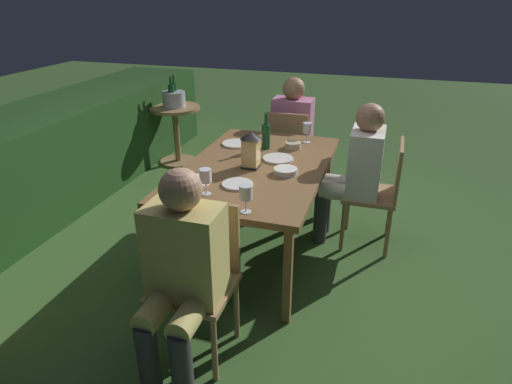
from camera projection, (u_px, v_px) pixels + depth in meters
ground_plane at (256, 249)px, 3.55m from camera, size 16.00×16.00×0.00m
dining_table at (256, 172)px, 3.27m from camera, size 1.63×1.00×0.72m
chair_side_left_b at (380, 190)px, 3.42m from camera, size 0.42×0.40×0.87m
person_in_cream at (356, 169)px, 3.41m from camera, size 0.38×0.47×1.15m
chair_head_far at (289, 150)px, 4.26m from camera, size 0.40×0.42×0.87m
person_in_pink at (294, 129)px, 4.37m from camera, size 0.48×0.38×1.15m
chair_head_near at (199, 273)px, 2.42m from camera, size 0.40×0.42×0.87m
person_in_mustard at (181, 269)px, 2.19m from camera, size 0.48×0.38×1.15m
lantern_centerpiece at (251, 148)px, 3.15m from camera, size 0.15×0.15×0.27m
green_bottle_on_table at (266, 136)px, 3.54m from camera, size 0.07×0.07×0.29m
wine_glass_a at (172, 184)px, 2.64m from camera, size 0.08×0.08×0.17m
wine_glass_b at (246, 194)px, 2.52m from camera, size 0.08×0.08×0.17m
wine_glass_c at (205, 177)px, 2.74m from camera, size 0.08×0.08×0.17m
wine_glass_d at (307, 129)px, 3.68m from camera, size 0.08×0.08×0.17m
plate_a at (238, 184)px, 2.91m from camera, size 0.21×0.21×0.01m
plate_b at (236, 144)px, 3.67m from camera, size 0.23×0.23×0.01m
plate_c at (191, 182)px, 2.95m from camera, size 0.25×0.25×0.01m
plate_d at (278, 159)px, 3.35m from camera, size 0.23×0.23×0.01m
bowl_olives at (293, 145)px, 3.57m from camera, size 0.13×0.13×0.05m
bowl_bread at (286, 171)px, 3.09m from camera, size 0.17×0.17×0.04m
side_table at (176, 125)px, 5.13m from camera, size 0.58×0.58×0.67m
ice_bucket at (174, 98)px, 4.99m from camera, size 0.26×0.26×0.34m
hedge_backdrop at (26, 167)px, 3.93m from camera, size 5.27×0.90×0.91m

